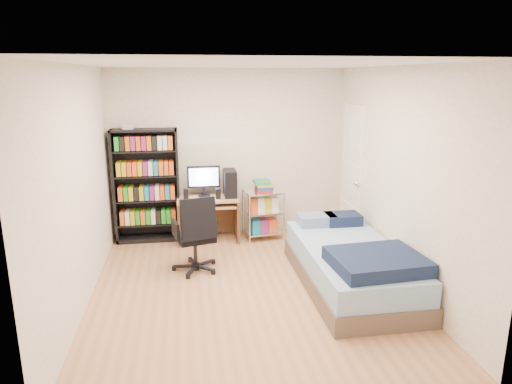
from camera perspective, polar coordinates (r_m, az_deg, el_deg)
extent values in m
cube|color=tan|center=(5.39, -1.08, -12.16)|extent=(3.50, 4.00, 0.04)
cube|color=white|center=(4.83, -1.22, 15.92)|extent=(3.50, 4.00, 0.04)
cube|color=white|center=(6.93, -3.44, 4.85)|extent=(3.50, 0.04, 2.50)
cube|color=white|center=(3.06, 4.08, -7.45)|extent=(3.50, 0.04, 2.50)
cube|color=white|center=(5.04, -21.50, 0.30)|extent=(0.04, 4.00, 2.50)
cube|color=white|center=(5.48, 17.51, 1.70)|extent=(0.04, 4.00, 2.50)
cube|color=black|center=(6.83, -13.48, 0.74)|extent=(0.93, 0.31, 1.66)
cube|color=black|center=(6.98, -13.22, -3.82)|extent=(0.87, 0.29, 0.02)
cube|color=#CB4C1B|center=(6.93, -13.28, -2.91)|extent=(0.81, 0.25, 0.20)
cube|color=black|center=(6.88, -13.39, -0.94)|extent=(0.87, 0.29, 0.02)
cube|color=teal|center=(6.84, -13.45, 0.00)|extent=(0.81, 0.25, 0.20)
cube|color=black|center=(6.79, -13.56, 2.01)|extent=(0.87, 0.29, 0.02)
cube|color=gold|center=(6.76, -13.63, 2.98)|extent=(0.81, 0.25, 0.20)
cube|color=black|center=(6.73, -13.74, 5.03)|extent=(0.87, 0.29, 0.02)
cube|color=green|center=(6.70, -13.81, 6.02)|extent=(0.81, 0.25, 0.20)
cube|color=silver|center=(6.71, -15.69, 7.86)|extent=(0.15, 0.13, 0.07)
cube|color=#AA7C57|center=(6.70, -6.08, -0.83)|extent=(0.88, 0.49, 0.04)
cube|color=#36271D|center=(6.78, -9.59, -3.68)|extent=(0.04, 0.49, 0.63)
cube|color=#36271D|center=(6.82, -2.44, -3.38)|extent=(0.04, 0.49, 0.63)
cube|color=#36271D|center=(7.00, -6.11, -2.84)|extent=(0.85, 0.03, 0.57)
cube|color=#AA7C57|center=(6.65, -6.02, -1.73)|extent=(0.80, 0.40, 0.02)
cube|color=black|center=(6.63, -6.02, -1.58)|extent=(0.39, 0.13, 0.02)
cube|color=black|center=(6.72, -6.57, 1.91)|extent=(0.48, 0.04, 0.32)
cube|color=silver|center=(6.69, -6.56, 1.87)|extent=(0.42, 0.01, 0.27)
cube|color=black|center=(6.71, -3.28, 1.13)|extent=(0.18, 0.37, 0.39)
cube|color=black|center=(6.62, -8.75, -0.26)|extent=(0.07, 0.07, 0.15)
cube|color=black|center=(6.60, -4.75, -0.20)|extent=(0.07, 0.07, 0.15)
cylinder|color=black|center=(5.82, -7.60, -7.36)|extent=(0.05, 0.05, 0.35)
cube|color=black|center=(5.76, -7.66, -5.58)|extent=(0.53, 0.53, 0.07)
cube|color=black|center=(5.48, -7.19, -3.36)|extent=(0.44, 0.23, 0.51)
cube|color=black|center=(5.66, -10.03, -4.64)|extent=(0.10, 0.28, 0.20)
cube|color=black|center=(5.78, -5.43, -4.09)|extent=(0.10, 0.28, 0.20)
cylinder|color=silver|center=(6.60, -0.80, -3.52)|extent=(0.03, 0.03, 0.73)
cylinder|color=silver|center=(6.76, 3.55, -3.12)|extent=(0.03, 0.03, 0.73)
cylinder|color=silver|center=(6.94, -1.64, -2.61)|extent=(0.03, 0.03, 0.73)
cylinder|color=silver|center=(7.09, 2.51, -2.25)|extent=(0.03, 0.03, 0.73)
cube|color=silver|center=(6.92, 0.91, -4.93)|extent=(0.58, 0.44, 0.02)
cube|color=silver|center=(6.83, 0.92, -2.45)|extent=(0.58, 0.44, 0.02)
cube|color=silver|center=(6.75, 0.93, 0.01)|extent=(0.58, 0.44, 0.02)
cube|color=maroon|center=(6.72, 0.93, 0.79)|extent=(0.27, 0.32, 0.17)
cube|color=brown|center=(5.53, 11.60, -10.31)|extent=(1.07, 2.15, 0.21)
cube|color=#8EB3D4|center=(5.44, 11.72, -8.04)|extent=(1.03, 2.11, 0.26)
cube|color=#121D3B|center=(4.88, 14.87, -8.43)|extent=(0.96, 0.81, 0.15)
cube|color=#8AA4C3|center=(6.08, 7.57, -3.44)|extent=(0.48, 0.32, 0.14)
cube|color=#121D3B|center=(6.17, 10.79, -3.32)|extent=(0.45, 0.32, 0.14)
cube|color=#442515|center=(5.34, 12.00, -6.89)|extent=(0.30, 0.24, 0.02)
cube|color=white|center=(6.72, 11.97, 2.10)|extent=(0.05, 0.80, 2.00)
sphere|color=silver|center=(6.42, 12.49, 1.06)|extent=(0.08, 0.08, 0.08)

